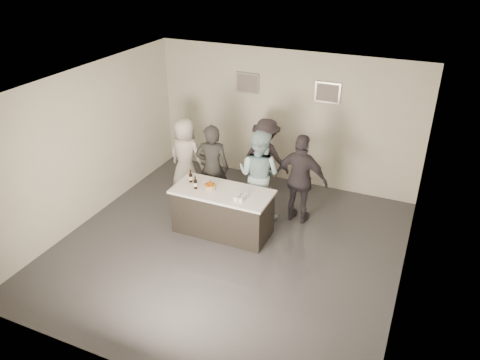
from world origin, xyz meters
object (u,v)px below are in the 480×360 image
(cake, at_px, (210,187))
(person_main_blue, at_px, (259,174))
(beer_bottle_a, at_px, (191,176))
(person_guest_right, at_px, (301,179))
(beer_bottle_b, at_px, (195,182))
(person_guest_back, at_px, (266,156))
(person_main_black, at_px, (212,168))
(person_guest_left, at_px, (185,155))
(bar_counter, at_px, (223,211))

(cake, distance_m, person_main_blue, 1.08)
(beer_bottle_a, relative_size, person_main_blue, 0.14)
(person_guest_right, bearing_deg, beer_bottle_a, 30.72)
(beer_bottle_b, relative_size, person_guest_right, 0.14)
(person_guest_back, bearing_deg, beer_bottle_b, 81.01)
(beer_bottle_b, height_order, person_main_black, person_main_black)
(person_guest_back, bearing_deg, person_main_black, 67.51)
(person_guest_right, bearing_deg, person_main_blue, 14.84)
(person_main_blue, bearing_deg, person_guest_right, -163.74)
(beer_bottle_b, relative_size, person_main_blue, 0.14)
(person_guest_left, bearing_deg, person_guest_right, -179.00)
(beer_bottle_b, height_order, person_main_blue, person_main_blue)
(person_main_black, height_order, person_guest_left, person_main_black)
(beer_bottle_b, bearing_deg, cake, 21.12)
(beer_bottle_a, height_order, person_guest_back, person_guest_back)
(bar_counter, height_order, beer_bottle_a, beer_bottle_a)
(beer_bottle_a, relative_size, beer_bottle_b, 1.00)
(beer_bottle_a, xyz_separation_m, person_guest_back, (0.84, 1.81, -0.19))
(person_main_blue, xyz_separation_m, person_guest_back, (-0.25, 1.03, -0.08))
(person_main_black, distance_m, person_guest_back, 1.37)
(beer_bottle_a, bearing_deg, person_guest_left, 124.09)
(beer_bottle_b, bearing_deg, person_main_black, 94.86)
(beer_bottle_a, bearing_deg, person_main_black, 78.18)
(bar_counter, distance_m, beer_bottle_b, 0.77)
(person_main_blue, bearing_deg, bar_counter, 71.53)
(bar_counter, xyz_separation_m, beer_bottle_b, (-0.49, -0.12, 0.58))
(beer_bottle_a, height_order, person_guest_right, person_guest_right)
(bar_counter, height_order, person_main_blue, person_main_blue)
(cake, height_order, beer_bottle_a, beer_bottle_a)
(beer_bottle_a, distance_m, person_guest_right, 2.12)
(cake, relative_size, beer_bottle_a, 0.81)
(person_guest_right, bearing_deg, bar_counter, 44.35)
(bar_counter, distance_m, person_guest_right, 1.63)
(person_main_black, bearing_deg, person_guest_right, 170.90)
(person_guest_left, bearing_deg, person_main_blue, 174.52)
(beer_bottle_a, xyz_separation_m, person_main_blue, (1.09, 0.78, -0.11))
(beer_bottle_a, bearing_deg, bar_counter, -5.90)
(beer_bottle_a, height_order, person_main_blue, person_main_blue)
(person_guest_back, bearing_deg, beer_bottle_a, 73.73)
(beer_bottle_b, xyz_separation_m, person_guest_right, (1.70, 1.11, -0.12))
(person_guest_right, bearing_deg, person_main_black, 13.85)
(person_guest_back, bearing_deg, person_guest_right, 148.66)
(person_guest_left, bearing_deg, beer_bottle_a, 130.26)
(cake, bearing_deg, person_guest_left, 134.73)
(cake, height_order, person_guest_right, person_guest_right)
(person_main_black, bearing_deg, person_guest_left, -47.67)
(bar_counter, relative_size, person_guest_right, 1.02)
(bar_counter, bearing_deg, person_main_black, 128.18)
(beer_bottle_a, height_order, person_main_black, person_main_black)
(beer_bottle_b, distance_m, person_main_black, 0.84)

